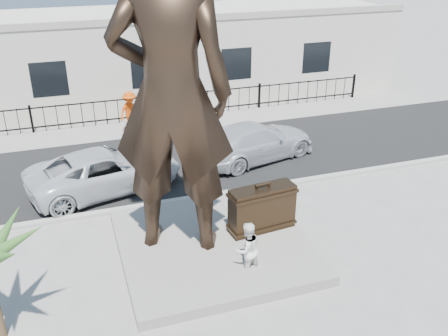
{
  "coord_description": "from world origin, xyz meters",
  "views": [
    {
      "loc": [
        -3.97,
        -9.91,
        8.32
      ],
      "look_at": [
        0.0,
        2.0,
        2.3
      ],
      "focal_mm": 40.0,
      "sensor_mm": 36.0,
      "label": 1
    }
  ],
  "objects_px": {
    "car_white": "(105,170)",
    "tourist": "(247,249)",
    "suitcase": "(262,208)",
    "statue": "(171,95)"
  },
  "relations": [
    {
      "from": "tourist",
      "to": "car_white",
      "type": "distance_m",
      "value": 6.75
    },
    {
      "from": "statue",
      "to": "tourist",
      "type": "bearing_deg",
      "value": 151.48
    },
    {
      "from": "suitcase",
      "to": "car_white",
      "type": "bearing_deg",
      "value": 125.46
    },
    {
      "from": "tourist",
      "to": "car_white",
      "type": "height_order",
      "value": "tourist"
    },
    {
      "from": "statue",
      "to": "suitcase",
      "type": "xyz_separation_m",
      "value": [
        2.5,
        -0.19,
        -3.62
      ]
    },
    {
      "from": "car_white",
      "to": "tourist",
      "type": "bearing_deg",
      "value": -167.89
    },
    {
      "from": "tourist",
      "to": "car_white",
      "type": "bearing_deg",
      "value": -75.58
    },
    {
      "from": "statue",
      "to": "suitcase",
      "type": "distance_m",
      "value": 4.41
    },
    {
      "from": "tourist",
      "to": "car_white",
      "type": "xyz_separation_m",
      "value": [
        -2.99,
        6.05,
        -0.03
      ]
    },
    {
      "from": "statue",
      "to": "car_white",
      "type": "relative_size",
      "value": 1.62
    }
  ]
}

